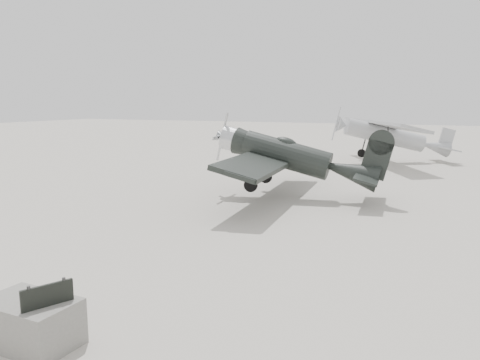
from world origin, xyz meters
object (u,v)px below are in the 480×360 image
(highwing_monoplane, at_px, (390,132))
(equipment_block, at_px, (31,322))
(lowwing_monoplane, at_px, (294,157))
(sign_board, at_px, (48,310))

(highwing_monoplane, bearing_deg, equipment_block, -122.45)
(lowwing_monoplane, height_order, equipment_block, lowwing_monoplane)
(lowwing_monoplane, distance_m, equipment_block, 14.56)
(highwing_monoplane, bearing_deg, lowwing_monoplane, -126.25)
(equipment_block, bearing_deg, sign_board, -4.39)
(lowwing_monoplane, relative_size, highwing_monoplane, 0.92)
(lowwing_monoplane, bearing_deg, equipment_block, -96.25)
(highwing_monoplane, relative_size, sign_board, 9.17)
(lowwing_monoplane, xyz_separation_m, sign_board, (0.08, -14.52, -1.09))
(highwing_monoplane, height_order, equipment_block, highwing_monoplane)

